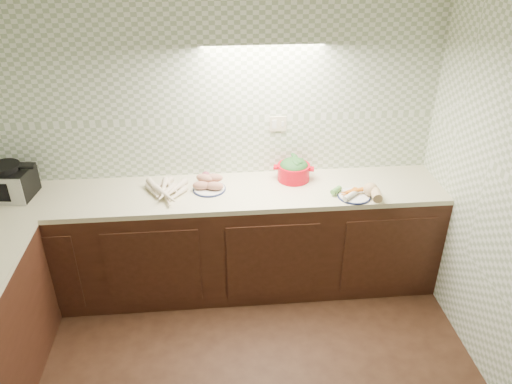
{
  "coord_description": "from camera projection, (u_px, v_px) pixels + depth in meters",
  "views": [
    {
      "loc": [
        0.05,
        -1.84,
        2.76
      ],
      "look_at": [
        0.33,
        1.25,
        1.02
      ],
      "focal_mm": 35.0,
      "sensor_mm": 36.0,
      "label": 1
    }
  ],
  "objects": [
    {
      "name": "counter",
      "position": [
        111.0,
        317.0,
        3.26
      ],
      "size": [
        3.6,
        3.6,
        0.9
      ],
      "color": "black",
      "rests_on": "ground"
    },
    {
      "name": "toaster_oven",
      "position": [
        7.0,
        182.0,
        3.69
      ],
      "size": [
        0.4,
        0.33,
        0.26
      ],
      "rotation": [
        0.0,
        0.0,
        -0.13
      ],
      "color": "black",
      "rests_on": "counter"
    },
    {
      "name": "sweet_potato_plate",
      "position": [
        209.0,
        184.0,
        3.82
      ],
      "size": [
        0.26,
        0.25,
        0.12
      ],
      "rotation": [
        0.0,
        0.0,
        -0.11
      ],
      "color": "#151D45",
      "rests_on": "counter"
    },
    {
      "name": "onion_bowl",
      "position": [
        207.0,
        178.0,
        3.92
      ],
      "size": [
        0.13,
        0.13,
        0.1
      ],
      "color": "black",
      "rests_on": "counter"
    },
    {
      "name": "veg_plate",
      "position": [
        361.0,
        192.0,
        3.72
      ],
      "size": [
        0.38,
        0.26,
        0.12
      ],
      "rotation": [
        0.0,
        0.0,
        -0.27
      ],
      "color": "#151D45",
      "rests_on": "counter"
    },
    {
      "name": "room",
      "position": [
        207.0,
        214.0,
        2.15
      ],
      "size": [
        3.6,
        3.6,
        2.6
      ],
      "color": "black",
      "rests_on": "ground"
    },
    {
      "name": "dutch_oven",
      "position": [
        294.0,
        170.0,
        3.94
      ],
      "size": [
        0.32,
        0.3,
        0.18
      ],
      "rotation": [
        0.0,
        0.0,
        -0.21
      ],
      "color": "#CA0011",
      "rests_on": "counter"
    },
    {
      "name": "parsnip_pile",
      "position": [
        159.0,
        190.0,
        3.76
      ],
      "size": [
        0.38,
        0.42,
        0.08
      ],
      "color": "beige",
      "rests_on": "counter"
    }
  ]
}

